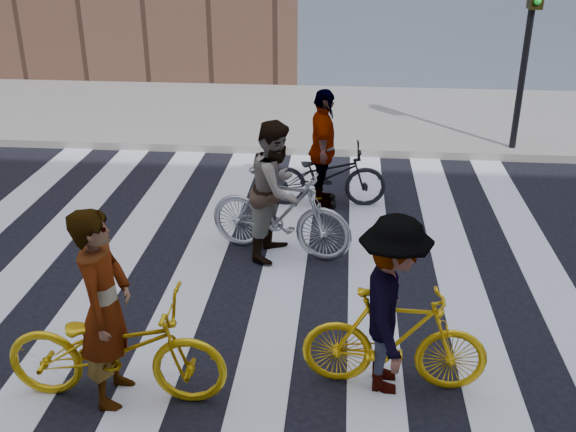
# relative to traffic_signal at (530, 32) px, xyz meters

# --- Properties ---
(ground) EXTENTS (100.00, 100.00, 0.00)m
(ground) POSITION_rel_traffic_signal_xyz_m (-4.40, -5.32, -2.28)
(ground) COLOR black
(ground) RESTS_ON ground
(sidewalk_far) EXTENTS (100.00, 5.00, 0.15)m
(sidewalk_far) POSITION_rel_traffic_signal_xyz_m (-4.40, 2.18, -2.20)
(sidewalk_far) COLOR gray
(sidewalk_far) RESTS_ON ground
(zebra_crosswalk) EXTENTS (8.25, 10.00, 0.01)m
(zebra_crosswalk) POSITION_rel_traffic_signal_xyz_m (-4.40, -5.32, -2.27)
(zebra_crosswalk) COLOR silver
(zebra_crosswalk) RESTS_ON ground
(traffic_signal) EXTENTS (0.22, 0.42, 3.33)m
(traffic_signal) POSITION_rel_traffic_signal_xyz_m (0.00, 0.00, 0.00)
(traffic_signal) COLOR black
(traffic_signal) RESTS_ON ground
(bike_yellow_left) EXTENTS (2.06, 0.74, 1.08)m
(bike_yellow_left) POSITION_rel_traffic_signal_xyz_m (-5.15, -7.35, -1.74)
(bike_yellow_left) COLOR gold
(bike_yellow_left) RESTS_ON ground
(bike_silver_mid) EXTENTS (2.03, 1.05, 1.18)m
(bike_silver_mid) POSITION_rel_traffic_signal_xyz_m (-3.94, -4.30, -1.69)
(bike_silver_mid) COLOR #9A9CA3
(bike_silver_mid) RESTS_ON ground
(bike_yellow_right) EXTENTS (1.75, 0.54, 1.05)m
(bike_yellow_right) POSITION_rel_traffic_signal_xyz_m (-2.60, -6.95, -1.76)
(bike_yellow_right) COLOR yellow
(bike_yellow_right) RESTS_ON ground
(bike_dark_rear) EXTENTS (1.89, 0.77, 0.97)m
(bike_dark_rear) POSITION_rel_traffic_signal_xyz_m (-3.41, -2.61, -1.79)
(bike_dark_rear) COLOR black
(bike_dark_rear) RESTS_ON ground
(rider_left) EXTENTS (0.47, 0.71, 1.93)m
(rider_left) POSITION_rel_traffic_signal_xyz_m (-5.20, -7.35, -1.31)
(rider_left) COLOR slate
(rider_left) RESTS_ON ground
(rider_mid) EXTENTS (0.91, 1.04, 1.84)m
(rider_mid) POSITION_rel_traffic_signal_xyz_m (-3.99, -4.30, -1.36)
(rider_mid) COLOR slate
(rider_mid) RESTS_ON ground
(rider_right) EXTENTS (0.70, 1.17, 1.78)m
(rider_right) POSITION_rel_traffic_signal_xyz_m (-2.65, -6.95, -1.39)
(rider_right) COLOR slate
(rider_right) RESTS_ON ground
(rider_rear) EXTENTS (0.52, 1.10, 1.83)m
(rider_rear) POSITION_rel_traffic_signal_xyz_m (-3.46, -2.61, -1.36)
(rider_rear) COLOR slate
(rider_rear) RESTS_ON ground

